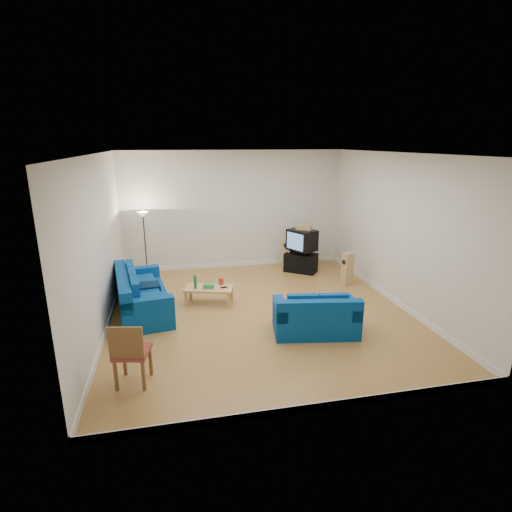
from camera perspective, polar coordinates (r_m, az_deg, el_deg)
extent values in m
cube|color=olive|center=(8.38, 0.58, -7.99)|extent=(6.00, 6.50, 0.01)
cube|color=white|center=(7.65, 0.65, 14.45)|extent=(6.00, 6.50, 0.01)
cube|color=silver|center=(11.00, -3.12, 6.54)|extent=(6.00, 0.01, 3.20)
cube|color=silver|center=(4.89, 9.01, -5.98)|extent=(6.00, 0.01, 3.20)
cube|color=silver|center=(7.80, -21.46, 1.46)|extent=(0.01, 6.50, 3.20)
cube|color=silver|center=(8.99, 19.64, 3.48)|extent=(0.01, 6.50, 3.20)
cube|color=white|center=(11.34, -2.99, -1.16)|extent=(6.00, 0.02, 0.12)
cube|color=white|center=(5.65, 8.25, -20.57)|extent=(6.00, 0.02, 0.12)
cube|color=white|center=(8.29, -20.30, -8.89)|extent=(0.02, 6.50, 0.12)
cube|color=white|center=(9.42, 18.71, -5.69)|extent=(0.02, 6.50, 0.12)
cube|color=navy|center=(8.65, -15.79, -6.32)|extent=(1.28, 2.33, 0.42)
cube|color=navy|center=(8.49, -18.47, -3.91)|extent=(0.56, 2.21, 0.43)
cube|color=navy|center=(9.47, -16.55, -2.29)|extent=(0.98, 0.37, 0.24)
cube|color=navy|center=(7.61, -15.22, -6.72)|extent=(0.98, 0.37, 0.24)
cube|color=#051A33|center=(8.55, -14.95, -4.28)|extent=(0.46, 0.46, 0.12)
cube|color=navy|center=(7.57, 8.44, -9.39)|extent=(1.64, 1.09, 0.37)
cube|color=navy|center=(7.12, 9.05, -7.75)|extent=(1.53, 0.44, 0.38)
cube|color=navy|center=(7.35, 3.42, -7.50)|extent=(0.33, 0.87, 0.21)
cube|color=navy|center=(7.60, 13.46, -7.13)|extent=(0.33, 0.87, 0.21)
cube|color=#051A33|center=(7.57, 8.33, -7.06)|extent=(0.41, 0.41, 0.11)
cube|color=tan|center=(8.73, -6.73, -4.62)|extent=(1.13, 0.78, 0.05)
cube|color=tan|center=(8.71, -9.95, -6.14)|extent=(0.07, 0.07, 0.32)
cube|color=tan|center=(9.08, -9.33, -5.16)|extent=(0.07, 0.07, 0.32)
cube|color=tan|center=(8.54, -3.87, -6.38)|extent=(0.07, 0.07, 0.32)
cube|color=tan|center=(8.92, -3.51, -5.37)|extent=(0.07, 0.07, 0.32)
cylinder|color=#197233|center=(8.65, -8.67, -3.67)|extent=(0.10, 0.10, 0.30)
cube|color=green|center=(8.66, -6.79, -4.30)|extent=(0.24, 0.16, 0.09)
cylinder|color=red|center=(8.84, -5.01, -3.62)|extent=(0.13, 0.13, 0.15)
cube|color=black|center=(8.66, -4.61, -4.49)|extent=(0.15, 0.06, 0.02)
cube|color=black|center=(10.87, 6.43, -0.93)|extent=(0.95, 0.87, 0.51)
cube|color=black|center=(10.85, 6.66, 0.71)|extent=(0.56, 0.53, 0.10)
cube|color=black|center=(10.70, 6.59, 2.30)|extent=(0.80, 0.87, 0.55)
cube|color=#4A71A4|center=(10.51, 5.59, 2.08)|extent=(0.29, 0.51, 0.44)
cube|color=tan|center=(10.63, 6.84, 4.09)|extent=(0.41, 0.36, 0.14)
cube|color=tan|center=(11.02, 4.58, 0.54)|extent=(0.35, 0.36, 0.95)
cylinder|color=black|center=(10.83, 4.30, 1.51)|extent=(0.12, 0.11, 0.14)
cube|color=tan|center=(10.02, 12.90, -1.82)|extent=(0.29, 0.25, 0.81)
cylinder|color=black|center=(9.89, 12.44, -0.88)|extent=(0.05, 0.12, 0.12)
cylinder|color=black|center=(10.74, -15.19, -2.98)|extent=(0.22, 0.22, 0.03)
cylinder|color=black|center=(10.51, -15.52, 1.26)|extent=(0.03, 0.03, 1.62)
cone|color=white|center=(10.34, -15.86, 5.74)|extent=(0.30, 0.30, 0.13)
cube|color=brown|center=(6.20, -19.39, -15.79)|extent=(0.05, 0.05, 0.48)
cube|color=brown|center=(6.52, -18.26, -14.02)|extent=(0.05, 0.05, 0.48)
cube|color=brown|center=(6.09, -15.78, -16.08)|extent=(0.05, 0.05, 0.48)
cube|color=brown|center=(6.41, -14.84, -14.26)|extent=(0.05, 0.05, 0.48)
cube|color=brown|center=(6.17, -17.27, -12.95)|extent=(0.57, 0.57, 0.07)
cube|color=brown|center=(5.87, -18.10, -11.72)|extent=(0.48, 0.14, 0.48)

